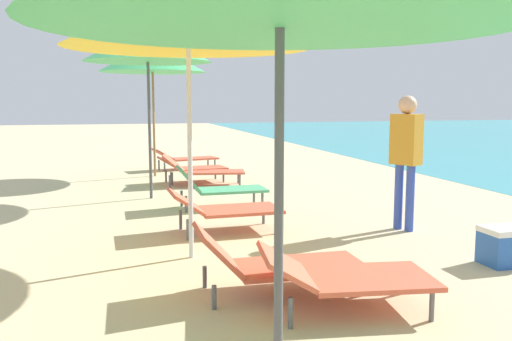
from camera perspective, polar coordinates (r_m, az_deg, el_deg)
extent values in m
cylinder|color=#4C4C51|center=(2.84, 2.41, -6.02)|extent=(0.05, 0.05, 2.03)
cube|color=#D8593F|center=(4.52, 11.82, -11.01)|extent=(1.08, 0.82, 0.04)
cube|color=#D8593F|center=(4.32, 3.15, -9.97)|extent=(0.48, 0.74, 0.25)
cylinder|color=#59595E|center=(4.96, 15.09, -11.12)|extent=(0.04, 0.04, 0.24)
cylinder|color=#59595E|center=(4.45, 18.01, -13.41)|extent=(0.04, 0.04, 0.24)
cylinder|color=#59595E|center=(4.68, 2.29, -12.03)|extent=(0.04, 0.04, 0.24)
cylinder|color=#59595E|center=(4.13, 3.66, -14.73)|extent=(0.04, 0.04, 0.24)
cylinder|color=silver|center=(5.71, -6.97, 1.57)|extent=(0.05, 0.05, 2.20)
cone|color=yellow|center=(5.74, -7.20, 15.75)|extent=(2.52, 2.52, 0.63)
cube|color=#D8593F|center=(6.98, -1.74, -4.15)|extent=(1.04, 0.70, 0.04)
cube|color=#D8593F|center=(6.82, -7.40, -3.27)|extent=(0.41, 0.69, 0.28)
cylinder|color=#59595E|center=(7.40, 0.80, -4.66)|extent=(0.04, 0.04, 0.26)
cylinder|color=#59595E|center=(6.86, 2.23, -5.62)|extent=(0.04, 0.04, 0.26)
cylinder|color=#59595E|center=(7.15, -7.93, -5.16)|extent=(0.04, 0.04, 0.26)
cylinder|color=#59595E|center=(6.60, -7.18, -6.21)|extent=(0.04, 0.04, 0.26)
cube|color=#D8593F|center=(4.87, 4.63, -10.00)|extent=(1.15, 0.64, 0.04)
cube|color=#D8593F|center=(4.64, -4.07, -8.32)|extent=(0.37, 0.63, 0.38)
cylinder|color=#59595E|center=(5.29, 8.61, -9.98)|extent=(0.04, 0.04, 0.20)
cylinder|color=#59595E|center=(4.84, 10.99, -11.71)|extent=(0.04, 0.04, 0.20)
cylinder|color=#59595E|center=(4.97, -5.42, -11.10)|extent=(0.04, 0.04, 0.20)
cylinder|color=#59595E|center=(4.49, -4.43, -13.17)|extent=(0.04, 0.04, 0.20)
cylinder|color=#4C4C51|center=(9.36, -11.13, 4.09)|extent=(0.05, 0.05, 2.31)
cone|color=#3FB266|center=(9.39, -11.35, 12.84)|extent=(2.12, 2.12, 0.56)
sphere|color=#4C4C51|center=(9.42, -11.40, 14.71)|extent=(0.06, 0.06, 0.06)
cube|color=#D8593F|center=(10.69, -4.45, -0.16)|extent=(1.26, 0.74, 0.04)
cube|color=#D8593F|center=(10.69, -8.69, 0.76)|extent=(0.50, 0.62, 0.36)
cylinder|color=#59595E|center=(10.96, -1.88, -0.72)|extent=(0.04, 0.04, 0.25)
cylinder|color=#59595E|center=(10.51, -1.72, -1.07)|extent=(0.04, 0.04, 0.25)
cylinder|color=#59595E|center=(10.96, -8.91, -0.80)|extent=(0.04, 0.04, 0.25)
cylinder|color=#59595E|center=(10.51, -9.06, -1.16)|extent=(0.04, 0.04, 0.25)
cube|color=#4CA572|center=(8.53, -2.59, -2.04)|extent=(1.08, 0.61, 0.04)
cube|color=#4CA572|center=(8.38, -7.13, -0.89)|extent=(0.32, 0.60, 0.38)
cylinder|color=#59595E|center=(8.90, -0.21, -2.60)|extent=(0.04, 0.04, 0.25)
cylinder|color=#59595E|center=(8.43, 0.68, -3.17)|extent=(0.04, 0.04, 0.25)
cylinder|color=#59595E|center=(8.67, -7.84, -2.94)|extent=(0.04, 0.04, 0.25)
cylinder|color=#59595E|center=(8.18, -7.37, -3.55)|extent=(0.04, 0.04, 0.25)
cylinder|color=olive|center=(12.12, -10.69, 4.76)|extent=(0.05, 0.05, 2.27)
cone|color=#3FB266|center=(12.14, -10.86, 11.56)|extent=(2.30, 2.30, 0.61)
sphere|color=olive|center=(12.17, -10.90, 13.12)|extent=(0.06, 0.06, 0.06)
cube|color=#D8593F|center=(13.38, -6.58, 1.25)|extent=(1.23, 0.78, 0.04)
cube|color=#D8593F|center=(13.12, -9.79, 1.70)|extent=(0.55, 0.63, 0.28)
cylinder|color=#59595E|center=(13.78, -5.07, 0.89)|extent=(0.04, 0.04, 0.23)
cylinder|color=#59595E|center=(13.36, -4.35, 0.70)|extent=(0.04, 0.04, 0.23)
cylinder|color=#59595E|center=(13.36, -10.18, 0.60)|extent=(0.04, 0.04, 0.23)
cylinder|color=#59595E|center=(12.93, -9.60, 0.39)|extent=(0.04, 0.04, 0.23)
cube|color=#D8593F|center=(11.20, -5.76, 0.23)|extent=(1.06, 0.74, 0.04)
cube|color=#D8593F|center=(11.00, -9.09, 0.74)|extent=(0.46, 0.65, 0.26)
cylinder|color=#59595E|center=(11.58, -4.29, -0.26)|extent=(0.04, 0.04, 0.26)
cylinder|color=#59595E|center=(11.11, -3.44, -0.58)|extent=(0.04, 0.04, 0.26)
cylinder|color=#59595E|center=(11.28, -9.46, -0.55)|extent=(0.04, 0.04, 0.26)
cylinder|color=#59595E|center=(10.79, -8.81, -0.89)|extent=(0.04, 0.04, 0.26)
cylinder|color=#334CB2|center=(7.21, 15.89, -2.83)|extent=(0.11, 0.11, 0.86)
cylinder|color=#334CB2|center=(7.30, 14.77, -2.67)|extent=(0.11, 0.11, 0.86)
cube|color=orange|center=(7.16, 15.53, 3.17)|extent=(0.36, 0.42, 0.64)
sphere|color=#D8A87F|center=(7.14, 15.66, 6.68)|extent=(0.23, 0.23, 0.23)
cube|color=#2659B2|center=(6.16, 24.83, -7.46)|extent=(0.48, 0.35, 0.33)
cube|color=white|center=(6.12, 24.93, -5.69)|extent=(0.49, 0.36, 0.06)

